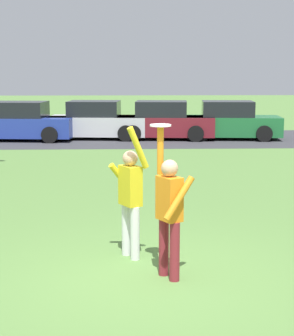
% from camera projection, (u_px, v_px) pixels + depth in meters
% --- Properties ---
extents(ground_plane, '(120.00, 120.00, 0.00)m').
position_uv_depth(ground_plane, '(148.00, 278.00, 7.74)').
color(ground_plane, '#567F3D').
extents(person_catcher, '(0.52, 0.59, 2.08)m').
position_uv_depth(person_catcher, '(169.00, 209.00, 7.58)').
color(person_catcher, maroon).
rests_on(person_catcher, ground_plane).
extents(person_defender, '(0.61, 0.66, 2.04)m').
position_uv_depth(person_defender, '(130.00, 195.00, 8.44)').
color(person_defender, silver).
rests_on(person_defender, ground_plane).
extents(frisbee_disc, '(0.29, 0.29, 0.02)m').
position_uv_depth(frisbee_disc, '(160.00, 125.00, 7.58)').
color(frisbee_disc, white).
rests_on(frisbee_disc, person_catcher).
extents(parked_car_blue, '(4.25, 2.34, 1.59)m').
position_uv_depth(parked_car_blue, '(23.00, 123.00, 23.13)').
color(parked_car_blue, '#233893').
rests_on(parked_car_blue, ground_plane).
extents(parked_car_silver, '(4.25, 2.34, 1.59)m').
position_uv_depth(parked_car_silver, '(97.00, 121.00, 23.68)').
color(parked_car_silver, '#BCBCC1').
rests_on(parked_car_silver, ground_plane).
extents(parked_car_maroon, '(4.25, 2.34, 1.59)m').
position_uv_depth(parked_car_maroon, '(164.00, 122.00, 23.56)').
color(parked_car_maroon, maroon).
rests_on(parked_car_maroon, ground_plane).
extents(parked_car_green, '(4.25, 2.34, 1.59)m').
position_uv_depth(parked_car_green, '(230.00, 122.00, 23.58)').
color(parked_car_green, '#1E6633').
rests_on(parked_car_green, ground_plane).
extents(parking_strip, '(21.03, 6.40, 0.01)m').
position_uv_depth(parking_strip, '(93.00, 139.00, 23.65)').
color(parking_strip, '#38383D').
rests_on(parking_strip, ground_plane).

